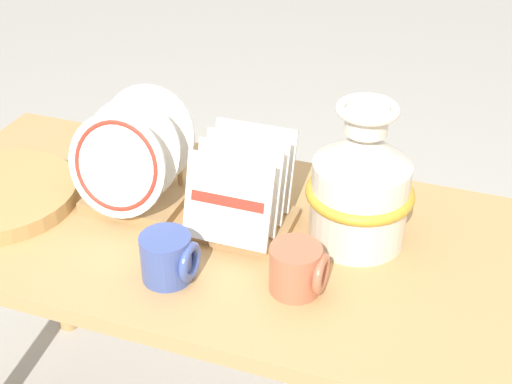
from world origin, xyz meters
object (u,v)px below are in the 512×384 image
mug_terracotta_glaze (298,269)px  ceramic_vase (361,184)px  dish_rack_square_plates (241,201)px  dish_rack_round_plates (132,170)px  mug_cobalt_glaze (169,258)px

mug_terracotta_glaze → ceramic_vase: bearing=70.9°
ceramic_vase → mug_terracotta_glaze: (-0.07, -0.20, -0.08)m
dish_rack_square_plates → mug_terracotta_glaze: 0.23m
ceramic_vase → mug_terracotta_glaze: size_ratio=2.86×
dish_rack_round_plates → mug_cobalt_glaze: bearing=-48.6°
dish_rack_square_plates → mug_terracotta_glaze: size_ratio=2.00×
dish_rack_round_plates → mug_terracotta_glaze: (0.42, -0.16, -0.04)m
mug_cobalt_glaze → dish_rack_square_plates: bearing=70.3°
dish_rack_round_plates → mug_cobalt_glaze: size_ratio=2.25×
ceramic_vase → mug_cobalt_glaze: size_ratio=2.86×
dish_rack_square_plates → mug_cobalt_glaze: bearing=-109.7°
ceramic_vase → mug_cobalt_glaze: ceramic_vase is taller
dish_rack_square_plates → mug_cobalt_glaze: 0.21m
dish_rack_square_plates → dish_rack_round_plates: bearing=179.1°
ceramic_vase → dish_rack_round_plates: size_ratio=1.27×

